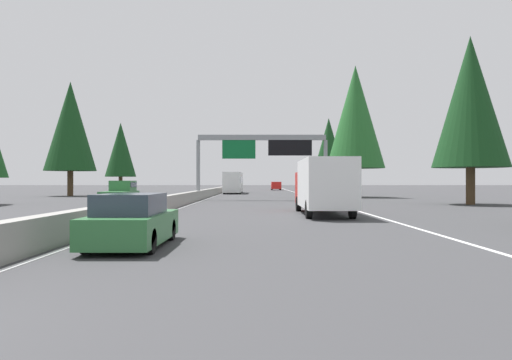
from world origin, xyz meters
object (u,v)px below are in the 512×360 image
Objects in this scene: sedan_mid_right at (132,222)px; conifer_right_far at (329,147)px; bus_far_right at (233,182)px; conifer_left_near at (70,126)px; box_truck_far_center at (323,185)px; conifer_right_near at (470,102)px; conifer_left_mid at (121,150)px; minivan_distant_a at (276,185)px; conifer_right_mid at (355,117)px; oncoming_near at (121,192)px; sign_gantry_overhead at (264,148)px.

sedan_mid_right is 65.46m from conifer_right_far.
bus_far_right is 0.82× the size of conifer_left_near.
box_truck_far_center is 18.31m from conifer_right_near.
conifer_right_near is 58.99m from conifer_left_mid.
conifer_right_near is (23.83, -19.97, 7.27)m from sedan_mid_right.
conifer_right_mid is (-43.43, -7.31, 8.16)m from minivan_distant_a.
oncoming_near is 42.77m from conifer_right_far.
sign_gantry_overhead reaches higher than box_truck_far_center.
minivan_distant_a is at bearing -34.18° from conifer_left_near.
conifer_left_near reaches higher than sign_gantry_overhead.
conifer_right_far is at bearing -19.56° from sign_gantry_overhead.
conifer_right_mid reaches higher than box_truck_far_center.
oncoming_near is at bearing 16.53° from sedan_mid_right.
conifer_left_mid is at bearing 64.93° from bus_far_right.
box_truck_far_center is 1.52× the size of oncoming_near.
conifer_right_mid is (8.14, -10.52, 4.11)m from sign_gantry_overhead.
box_truck_far_center is 0.61× the size of conifer_left_near.
box_truck_far_center is 0.71× the size of conifer_right_far.
conifer_left_near is 22.37m from conifer_left_mid.
conifer_left_mid reaches higher than sedan_mid_right.
sign_gantry_overhead is 26.74m from conifer_left_near.
sign_gantry_overhead is at bearing 8.19° from box_truck_far_center.
conifer_left_mid is at bearing 42.21° from conifer_right_near.
box_truck_far_center is 21.81m from oncoming_near.
conifer_left_near reaches higher than oncoming_near.
bus_far_right is 2.05× the size of oncoming_near.
bus_far_right is 2.30× the size of minivan_distant_a.
conifer_right_far is (22.33, -0.30, -1.85)m from conifer_right_mid.
bus_far_right is 22.23m from conifer_left_mid.
sign_gantry_overhead is 13.92m from conifer_right_mid.
conifer_right_far is 38.88m from conifer_left_near.
minivan_distant_a reaches higher than sedan_mid_right.
conifer_left_mid is (54.95, 26.67, 5.53)m from box_truck_far_center.
conifer_right_far reaches higher than conifer_left_mid.
conifer_right_mid is 1.25× the size of conifer_right_far.
conifer_left_mid is at bearing 34.47° from sign_gantry_overhead.
conifer_left_near is at bearing -179.38° from conifer_left_mid.
conifer_left_near is (45.18, 19.42, 7.85)m from sedan_mid_right.
conifer_right_mid is at bearing -127.66° from conifer_left_mid.
sedan_mid_right is 0.29× the size of conifer_right_mid.
conifer_left_mid is at bearing 83.21° from conifer_right_far.
box_truck_far_center is at bearing -171.81° from sign_gantry_overhead.
minivan_distant_a is 62.38m from conifer_right_near.
conifer_right_mid is (13.02, -22.92, 8.20)m from oncoming_near.
conifer_right_near reaches higher than conifer_left_mid.
conifer_left_mid is (-16.99, 26.95, 6.19)m from minivan_distant_a.
conifer_right_far reaches higher than sedan_mid_right.
box_truck_far_center is 51.76m from conifer_right_far.
minivan_distant_a is at bearing 11.81° from conifer_right_near.
sign_gantry_overhead is at bearing -145.53° from conifer_left_mid.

